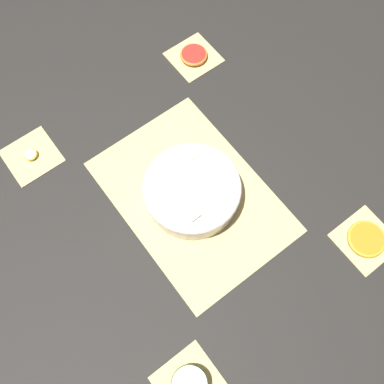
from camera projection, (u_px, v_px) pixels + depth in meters
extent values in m
plane|color=black|center=(192.00, 197.00, 1.15)|extent=(6.00, 6.00, 0.00)
cube|color=#D6B775|center=(192.00, 196.00, 1.15)|extent=(0.49, 0.34, 0.01)
cube|color=brown|center=(236.00, 249.00, 1.09)|extent=(0.01, 0.34, 0.00)
cube|color=brown|center=(218.00, 227.00, 1.11)|extent=(0.01, 0.34, 0.00)
cube|color=brown|center=(200.00, 206.00, 1.13)|extent=(0.01, 0.34, 0.00)
cube|color=brown|center=(184.00, 186.00, 1.15)|extent=(0.01, 0.34, 0.00)
cube|color=brown|center=(168.00, 166.00, 1.18)|extent=(0.01, 0.34, 0.00)
cube|color=brown|center=(152.00, 147.00, 1.20)|extent=(0.01, 0.34, 0.00)
cube|color=#D6B775|center=(365.00, 240.00, 1.10)|extent=(0.13, 0.13, 0.01)
cube|color=brown|center=(377.00, 252.00, 1.09)|extent=(0.00, 0.13, 0.00)
cube|color=brown|center=(370.00, 244.00, 1.09)|extent=(0.00, 0.13, 0.00)
cube|color=brown|center=(362.00, 236.00, 1.10)|extent=(0.00, 0.13, 0.00)
cube|color=brown|center=(354.00, 227.00, 1.11)|extent=(0.00, 0.13, 0.00)
cube|color=#D6B775|center=(194.00, 57.00, 1.32)|extent=(0.13, 0.13, 0.01)
cube|color=brown|center=(198.00, 61.00, 1.31)|extent=(0.00, 0.13, 0.00)
cube|color=brown|center=(189.00, 52.00, 1.32)|extent=(0.00, 0.13, 0.00)
cube|color=#D6B775|center=(190.00, 384.00, 0.98)|extent=(0.13, 0.13, 0.01)
cube|color=brown|center=(186.00, 379.00, 0.98)|extent=(0.00, 0.13, 0.00)
cube|color=brown|center=(179.00, 369.00, 0.99)|extent=(0.00, 0.13, 0.00)
cube|color=#D6B775|center=(32.00, 156.00, 1.19)|extent=(0.13, 0.13, 0.01)
cube|color=brown|center=(39.00, 166.00, 1.18)|extent=(0.00, 0.13, 0.00)
cube|color=brown|center=(34.00, 159.00, 1.18)|extent=(0.00, 0.13, 0.00)
cube|color=brown|center=(29.00, 152.00, 1.19)|extent=(0.00, 0.13, 0.00)
cube|color=brown|center=(24.00, 145.00, 1.20)|extent=(0.00, 0.13, 0.00)
cylinder|color=silver|center=(192.00, 191.00, 1.11)|extent=(0.24, 0.24, 0.06)
torus|color=silver|center=(192.00, 187.00, 1.09)|extent=(0.24, 0.24, 0.01)
cylinder|color=beige|center=(219.00, 190.00, 1.13)|extent=(0.03, 0.03, 0.01)
cylinder|color=beige|center=(173.00, 196.00, 1.12)|extent=(0.02, 0.02, 0.01)
cylinder|color=beige|center=(195.00, 176.00, 1.11)|extent=(0.03, 0.03, 0.01)
cylinder|color=beige|center=(164.00, 184.00, 1.10)|extent=(0.03, 0.03, 0.01)
cylinder|color=beige|center=(208.00, 224.00, 1.10)|extent=(0.03, 0.03, 0.01)
cylinder|color=beige|center=(227.00, 187.00, 1.10)|extent=(0.03, 0.03, 0.01)
cylinder|color=beige|center=(193.00, 215.00, 1.10)|extent=(0.03, 0.03, 0.01)
cylinder|color=beige|center=(206.00, 161.00, 1.12)|extent=(0.03, 0.03, 0.01)
cylinder|color=beige|center=(178.00, 199.00, 1.09)|extent=(0.03, 0.03, 0.01)
cylinder|color=beige|center=(174.00, 210.00, 1.10)|extent=(0.03, 0.03, 0.01)
cylinder|color=beige|center=(153.00, 187.00, 1.11)|extent=(0.03, 0.03, 0.01)
cube|color=#EFEACC|center=(214.00, 201.00, 1.09)|extent=(0.03, 0.03, 0.03)
cube|color=#EFEACC|center=(208.00, 174.00, 1.12)|extent=(0.02, 0.02, 0.02)
cube|color=#EFEACC|center=(193.00, 197.00, 1.12)|extent=(0.02, 0.02, 0.02)
cube|color=#EFEACC|center=(172.00, 177.00, 1.11)|extent=(0.03, 0.03, 0.03)
cube|color=#EFEACC|center=(191.00, 156.00, 1.13)|extent=(0.03, 0.03, 0.03)
cube|color=#EFEACC|center=(165.00, 202.00, 1.09)|extent=(0.03, 0.03, 0.03)
cube|color=#EFEACC|center=(174.00, 166.00, 1.14)|extent=(0.03, 0.03, 0.03)
cube|color=#EFEACC|center=(194.00, 216.00, 1.06)|extent=(0.03, 0.03, 0.03)
ellipsoid|color=orange|center=(200.00, 164.00, 1.16)|extent=(0.03, 0.02, 0.01)
ellipsoid|color=red|center=(184.00, 211.00, 1.08)|extent=(0.03, 0.02, 0.01)
ellipsoid|color=red|center=(227.00, 179.00, 1.13)|extent=(0.04, 0.02, 0.02)
ellipsoid|color=orange|center=(213.00, 169.00, 1.15)|extent=(0.03, 0.02, 0.01)
ellipsoid|color=orange|center=(174.00, 215.00, 1.06)|extent=(0.03, 0.02, 0.01)
ellipsoid|color=orange|center=(191.00, 228.00, 1.09)|extent=(0.03, 0.02, 0.02)
ellipsoid|color=#7FAD38|center=(190.00, 384.00, 0.95)|extent=(0.08, 0.08, 0.04)
cylinder|color=#EFEACC|center=(190.00, 384.00, 0.93)|extent=(0.07, 0.07, 0.00)
cylinder|color=orange|center=(367.00, 239.00, 1.09)|extent=(0.08, 0.08, 0.01)
torus|color=#F4A82D|center=(367.00, 239.00, 1.09)|extent=(0.09, 0.09, 0.01)
cylinder|color=beige|center=(31.00, 155.00, 1.18)|extent=(0.03, 0.03, 0.01)
torus|color=yellow|center=(31.00, 155.00, 1.18)|extent=(0.04, 0.04, 0.01)
cylinder|color=red|center=(194.00, 55.00, 1.31)|extent=(0.07, 0.07, 0.01)
torus|color=orange|center=(194.00, 55.00, 1.31)|extent=(0.08, 0.08, 0.01)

